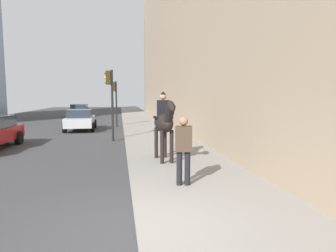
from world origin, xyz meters
TOP-DOWN VIEW (x-y plane):
  - sidewalk_slab at (0.00, -1.76)m, footprint 120.00×3.51m
  - mounted_horse_near at (4.82, -1.24)m, footprint 2.15×0.69m
  - pedestrian_greeting at (2.12, -1.29)m, footprint 0.32×0.44m
  - car_mid_lane at (29.06, 4.74)m, footprint 4.49×2.18m
  - car_far_lane at (15.39, 2.89)m, footprint 3.88×2.02m
  - traffic_light_near_curb at (10.28, 0.69)m, footprint 0.20×0.44m
  - traffic_light_far_curb at (17.23, 0.56)m, footprint 0.20×0.44m

SIDE VIEW (x-z plane):
  - sidewalk_slab at x=0.00m, z-range 0.00..0.12m
  - car_far_lane at x=15.39m, z-range 0.02..1.46m
  - car_mid_lane at x=29.06m, z-range 0.02..1.46m
  - pedestrian_greeting at x=2.12m, z-range 0.25..1.95m
  - mounted_horse_near at x=4.82m, z-range 0.27..2.63m
  - traffic_light_far_curb at x=17.23m, z-range 0.61..4.06m
  - traffic_light_near_curb at x=10.28m, z-range 0.63..4.29m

